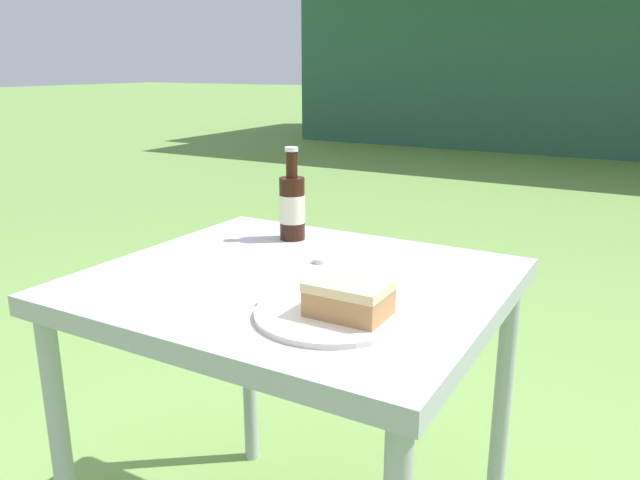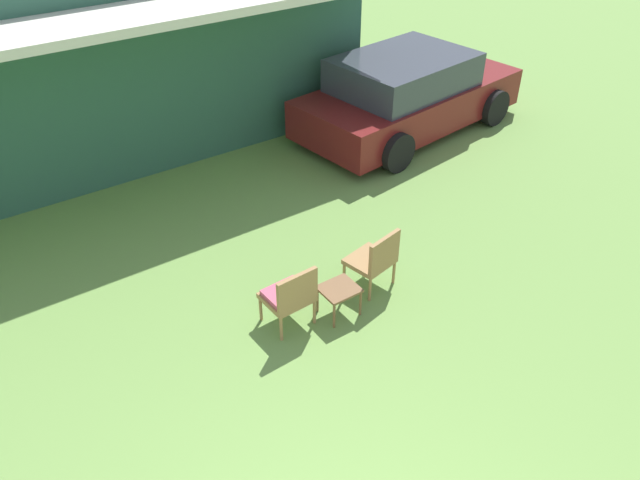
% 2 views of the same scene
% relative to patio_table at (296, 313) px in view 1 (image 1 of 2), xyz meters
% --- Properties ---
extents(patio_table, '(0.80, 0.71, 0.74)m').
position_rel_patio_table_xyz_m(patio_table, '(0.00, 0.00, 0.00)').
color(patio_table, '#9EA3A8').
rests_on(patio_table, ground_plane).
extents(cake_on_plate, '(0.26, 0.26, 0.07)m').
position_rel_patio_table_xyz_m(cake_on_plate, '(0.18, -0.15, 0.10)').
color(cake_on_plate, silver).
rests_on(cake_on_plate, patio_table).
extents(cola_bottle_near, '(0.06, 0.06, 0.22)m').
position_rel_patio_table_xyz_m(cola_bottle_near, '(-0.15, 0.23, 0.16)').
color(cola_bottle_near, black).
rests_on(cola_bottle_near, patio_table).
extents(fork, '(0.18, 0.04, 0.01)m').
position_rel_patio_table_xyz_m(fork, '(0.11, -0.15, 0.08)').
color(fork, silver).
rests_on(fork, patio_table).
extents(loose_bottle_cap, '(0.03, 0.03, 0.01)m').
position_rel_patio_table_xyz_m(loose_bottle_cap, '(-0.00, 0.10, 0.08)').
color(loose_bottle_cap, silver).
rests_on(loose_bottle_cap, patio_table).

